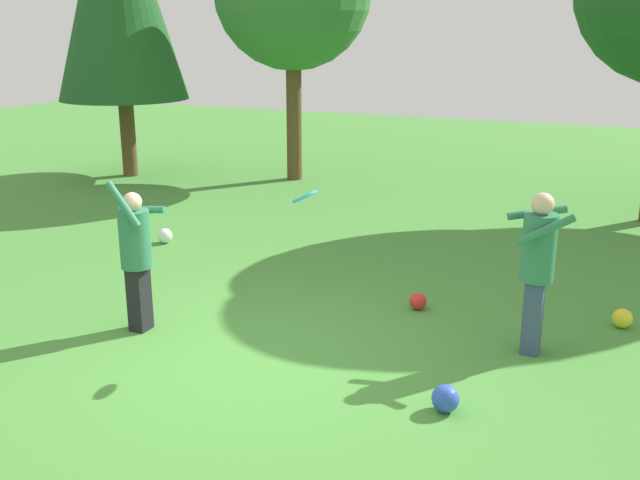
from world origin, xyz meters
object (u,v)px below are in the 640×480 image
person_thrower (136,250)px  ball_blue (445,398)px  person_catcher (538,260)px  ball_red (418,301)px  ball_yellow (622,318)px  frisbee (305,197)px  ball_white (165,236)px

person_thrower → ball_blue: size_ratio=6.98×
person_catcher → ball_red: bearing=-45.9°
person_thrower → ball_yellow: size_ratio=7.84×
frisbee → ball_red: size_ratio=1.38×
ball_yellow → ball_red: (-2.27, -0.38, -0.01)m
ball_white → ball_red: 4.54m
person_thrower → ball_blue: person_thrower is taller
ball_yellow → person_catcher: bearing=-128.8°
ball_red → ball_white: bearing=165.7°
frisbee → ball_white: bearing=144.0°
ball_white → frisbee: bearing=-36.0°
person_catcher → ball_white: bearing=-37.0°
ball_white → person_catcher: bearing=-17.3°
person_catcher → ball_white: person_catcher is taller
frisbee → ball_white: (-3.59, 2.61, -1.52)m
ball_blue → ball_white: 6.27m
ball_yellow → ball_blue: size_ratio=0.89×
ball_blue → ball_red: size_ratio=1.19×
person_thrower → ball_red: 3.35m
person_catcher → frisbee: (-2.22, -0.79, 0.62)m
ball_white → ball_red: ball_white is taller
person_thrower → person_catcher: person_thrower is taller
ball_white → ball_yellow: bearing=-6.3°
person_catcher → frisbee: bearing=-0.0°
frisbee → ball_red: 2.28m
person_thrower → frisbee: (1.88, 0.32, 0.70)m
ball_blue → ball_red: bearing=111.7°
ball_blue → ball_red: (-0.89, 2.24, -0.02)m
ball_white → ball_red: size_ratio=1.11×
person_thrower → ball_blue: bearing=-16.5°
ball_white → ball_red: bearing=-14.3°
person_thrower → ball_red: bearing=24.2°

